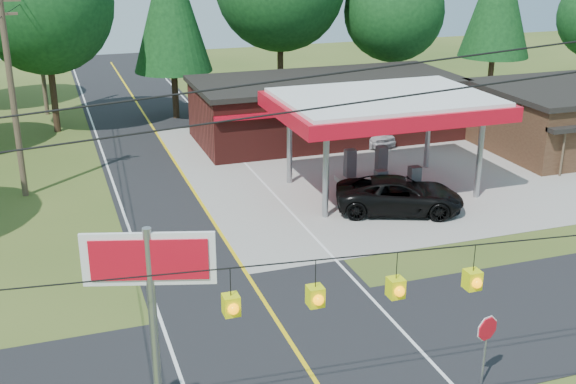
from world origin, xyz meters
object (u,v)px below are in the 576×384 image
object	(u,v)px
gas_canopy	(384,107)
sedan_car	(368,131)
octagonal_stop_sign	(487,334)
suv_car	(399,195)
big_stop_sign	(153,310)

from	to	relation	value
gas_canopy	sedan_car	size ratio (longest dim) A/B	2.53
gas_canopy	sedan_car	bearing A→B (deg)	69.44
sedan_car	octagonal_stop_sign	bearing A→B (deg)	-116.29
sedan_car	octagonal_stop_sign	distance (m)	25.18
suv_car	big_stop_sign	world-z (taller)	big_stop_sign
big_stop_sign	octagonal_stop_sign	size ratio (longest dim) A/B	3.10
suv_car	sedan_car	bearing A→B (deg)	3.56
gas_canopy	big_stop_sign	world-z (taller)	big_stop_sign
gas_canopy	octagonal_stop_sign	size ratio (longest dim) A/B	4.66
sedan_car	big_stop_sign	distance (m)	31.41
gas_canopy	sedan_car	world-z (taller)	gas_canopy
sedan_car	octagonal_stop_sign	world-z (taller)	octagonal_stop_sign
octagonal_stop_sign	gas_canopy	bearing A→B (deg)	74.30
suv_car	octagonal_stop_sign	xyz separation A→B (m)	(-4.00, -13.01, 0.87)
gas_canopy	big_stop_sign	bearing A→B (deg)	-127.86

